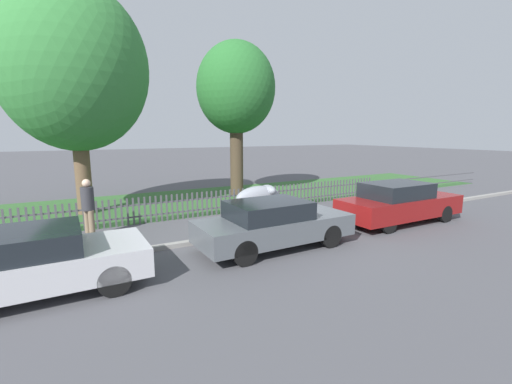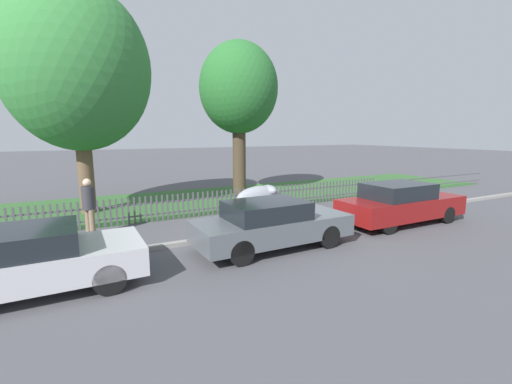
% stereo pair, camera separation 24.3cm
% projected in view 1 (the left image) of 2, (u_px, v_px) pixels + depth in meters
% --- Properties ---
extents(ground_plane, '(120.00, 120.00, 0.00)m').
position_uv_depth(ground_plane, '(274.00, 233.00, 10.42)').
color(ground_plane, '#4C4C51').
extents(kerb_stone, '(31.87, 0.20, 0.12)m').
position_uv_depth(kerb_stone, '(272.00, 230.00, 10.49)').
color(kerb_stone, gray).
rests_on(kerb_stone, ground).
extents(grass_strip, '(31.87, 6.06, 0.01)m').
position_uv_depth(grass_strip, '(204.00, 199.00, 15.61)').
color(grass_strip, '#33602D').
rests_on(grass_strip, ground).
extents(park_fence, '(31.87, 0.05, 0.91)m').
position_uv_depth(park_fence, '(232.00, 201.00, 12.93)').
color(park_fence, '#4C4C51').
rests_on(park_fence, ground).
extents(parked_car_silver_hatchback, '(3.81, 1.81, 1.25)m').
position_uv_depth(parked_car_silver_hatchback, '(37.00, 261.00, 6.35)').
color(parked_car_silver_hatchback, '#BCBCC1').
rests_on(parked_car_silver_hatchback, ground).
extents(parked_car_black_saloon, '(4.19, 1.73, 1.26)m').
position_uv_depth(parked_car_black_saloon, '(273.00, 224.00, 8.94)').
color(parked_car_black_saloon, '#51565B').
rests_on(parked_car_black_saloon, ground).
extents(parked_car_navy_estate, '(4.45, 1.66, 1.37)m').
position_uv_depth(parked_car_navy_estate, '(399.00, 202.00, 11.49)').
color(parked_car_navy_estate, maroon).
rests_on(parked_car_navy_estate, ground).
extents(covered_motorcycle, '(2.06, 0.85, 1.09)m').
position_uv_depth(covered_motorcycle, '(259.00, 197.00, 12.59)').
color(covered_motorcycle, black).
rests_on(covered_motorcycle, ground).
extents(tree_nearest_kerb, '(5.08, 5.08, 8.18)m').
position_uv_depth(tree_nearest_kerb, '(74.00, 68.00, 12.01)').
color(tree_nearest_kerb, brown).
rests_on(tree_nearest_kerb, ground).
extents(tree_behind_motorcycle, '(3.68, 3.68, 7.19)m').
position_uv_depth(tree_behind_motorcycle, '(236.00, 90.00, 15.99)').
color(tree_behind_motorcycle, '#473828').
rests_on(tree_behind_motorcycle, ground).
extents(pedestrian_near_fence, '(0.46, 0.46, 1.72)m').
position_uv_depth(pedestrian_near_fence, '(88.00, 205.00, 9.68)').
color(pedestrian_near_fence, '#7F6B51').
rests_on(pedestrian_near_fence, ground).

